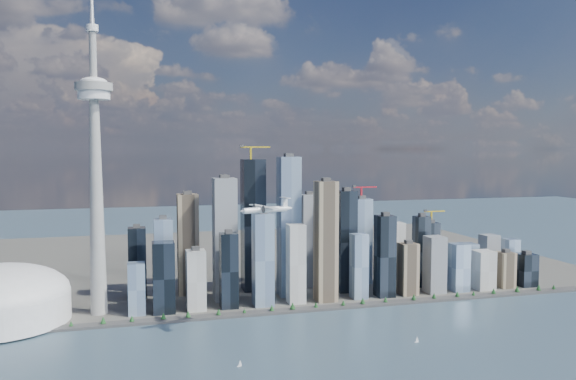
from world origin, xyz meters
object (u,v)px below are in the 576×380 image
object	(u,v)px
airplane	(266,209)
sailboat_west	(240,364)
needle_tower	(96,165)
sailboat_east	(417,340)

from	to	relation	value
airplane	sailboat_west	xyz separation A→B (m)	(-55.14, -97.52, -175.88)
needle_tower	airplane	world-z (taller)	needle_tower
sailboat_west	sailboat_east	distance (m)	246.82
airplane	sailboat_west	size ratio (longest dim) A/B	9.11
airplane	sailboat_east	distance (m)	270.41
sailboat_west	sailboat_east	xyz separation A→B (m)	(245.92, 21.16, 0.10)
needle_tower	sailboat_east	world-z (taller)	needle_tower
needle_tower	sailboat_west	distance (m)	392.70
needle_tower	sailboat_west	xyz separation A→B (m)	(176.61, -262.14, -233.04)
needle_tower	sailboat_east	size ratio (longest dim) A/B	60.93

